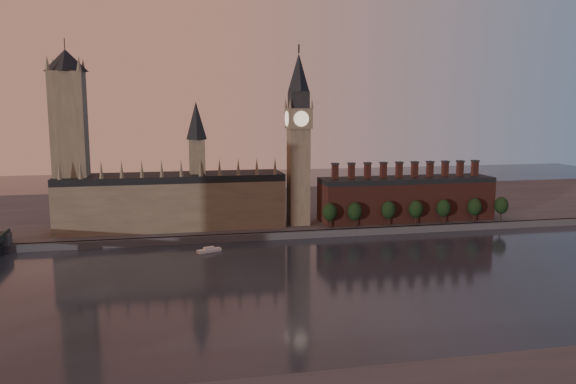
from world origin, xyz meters
name	(u,v)px	position (x,y,z in m)	size (l,w,h in m)	color
ground	(334,287)	(0.00, 0.00, 0.00)	(900.00, 900.00, 0.00)	black
north_bank	(264,209)	(0.00, 178.04, 2.00)	(900.00, 182.00, 4.00)	#4C4C51
palace_of_westminster	(173,198)	(-64.41, 114.91, 21.63)	(130.00, 30.30, 74.00)	#7A6E57
victoria_tower	(70,135)	(-120.00, 115.00, 59.09)	(24.00, 24.00, 108.00)	#7A6E57
big_ben	(299,137)	(10.00, 110.00, 56.83)	(15.00, 15.00, 107.00)	#7A6E57
chimney_block	(406,198)	(80.00, 110.00, 17.82)	(110.00, 25.00, 37.00)	#51261F
embankment_tree_0	(330,212)	(25.58, 95.28, 13.47)	(8.60, 8.60, 14.88)	black
embankment_tree_1	(355,211)	(40.83, 94.34, 13.47)	(8.60, 8.60, 14.88)	black
embankment_tree_2	(389,210)	(62.36, 94.91, 13.47)	(8.60, 8.60, 14.88)	black
embankment_tree_3	(416,209)	(79.72, 94.29, 13.47)	(8.60, 8.60, 14.88)	black
embankment_tree_4	(444,208)	(97.57, 93.55, 13.47)	(8.60, 8.60, 14.88)	black
embankment_tree_5	(475,207)	(118.75, 94.02, 13.47)	(8.60, 8.60, 14.88)	black
embankment_tree_6	(501,205)	(137.90, 95.15, 13.47)	(8.60, 8.60, 14.88)	black
river_boat	(209,250)	(-47.12, 69.18, 0.98)	(13.29, 8.16, 2.57)	silver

